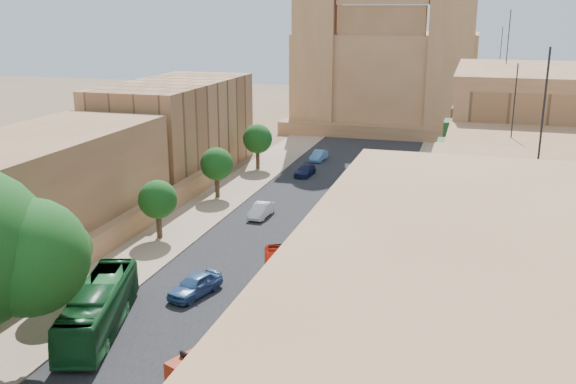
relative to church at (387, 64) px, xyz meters
The scene contains 28 objects.
road_surface 49.54m from the church, 90.00° to the right, with size 14.00×140.00×0.01m, color black.
sidewalk_east 50.44m from the church, 78.94° to the right, with size 5.00×140.00×0.01m, color #9A7F65.
sidewalk_west 50.44m from the church, 101.06° to the right, with size 5.00×140.00×0.01m, color #9A7F65.
kerb_east 50.02m from the church, 81.81° to the right, with size 0.25×140.00×0.12m, color #9A7F65.
kerb_west 50.02m from the church, 98.19° to the right, with size 0.25×140.00×0.12m, color #9A7F65.
townhouse_b 69.58m from the church, 76.73° to the right, with size 9.00×14.00×14.90m.
townhouse_c 56.00m from the church, 73.43° to the right, with size 9.00×14.00×17.40m.
townhouse_d 42.84m from the church, 68.07° to the right, with size 9.00×14.00×15.90m.
west_wall 60.55m from the church, 102.04° to the right, with size 1.00×40.00×1.80m, color #A5744A.
west_building_low 63.45m from the church, 106.54° to the right, with size 10.00×28.00×8.40m, color #92653F.
west_building_mid 39.27m from the church, 117.48° to the right, with size 10.00×22.00×10.00m, color #AF7B4F.
church is the anchor object (origin of this frame).
street_tree_a 67.63m from the church, 98.54° to the right, with size 3.33×3.33×5.12m.
street_tree_b 55.89m from the church, 100.38° to the right, with size 3.04×3.04×4.68m.
street_tree_c 44.22m from the church, 103.21° to the right, with size 3.15×3.15×4.84m.
street_tree_d 32.78m from the church, 108.09° to the right, with size 3.31×3.31×5.09m.
red_truck 74.03m from the church, 87.80° to the right, with size 4.60×6.61×3.67m.
olive_pickup 59.59m from the church, 83.67° to the right, with size 2.19×4.69×1.92m.
bus_green_north 70.09m from the church, 95.05° to the right, with size 2.27×9.70×2.70m, color #155023.
bus_red_east 66.33m from the church, 86.52° to the right, with size 2.65×11.34×3.16m, color #B81607.
bus_cream_east 55.52m from the church, 85.01° to the right, with size 2.45×10.47×2.92m, color tan.
car_blue_a 64.30m from the church, 92.59° to the right, with size 1.64×4.09×1.39m, color #375F97.
car_white_a 48.37m from the church, 94.79° to the right, with size 1.29×3.69×1.22m, color white.
car_cream 52.46m from the church, 86.23° to the right, with size 1.87×4.07×1.13m, color beige.
car_dkblue 33.73m from the church, 97.06° to the right, with size 1.55×3.82×1.11m, color #141D4B.
car_white_b 41.51m from the church, 85.87° to the right, with size 1.28×3.17×1.08m, color silver.
car_blue_b 26.73m from the church, 99.80° to the right, with size 1.29×3.70×1.22m, color #528ACE.
pedestrian_c 67.50m from the church, 82.27° to the right, with size 0.93×0.39×1.60m, color #393741.
Camera 1 is at (13.17, -19.07, 17.34)m, focal length 40.00 mm.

